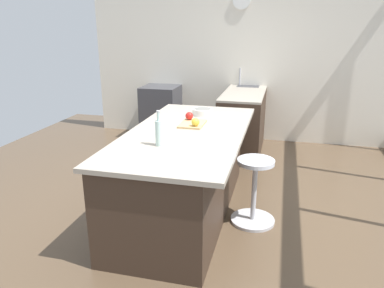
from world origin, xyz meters
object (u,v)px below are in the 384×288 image
object	(u,v)px
kitchen_island	(183,172)
apple_yellow	(195,122)
fruit_bowl	(203,111)
apple_red	(189,116)
oven_range	(161,112)
cutting_board	(193,124)
water_bottle	(159,132)
stool_by_window	(254,193)

from	to	relation	value
kitchen_island	apple_yellow	size ratio (longest dim) A/B	28.19
fruit_bowl	apple_red	bearing A→B (deg)	-12.16
oven_range	cutting_board	distance (m)	2.57
oven_range	cutting_board	xyz separation A→B (m)	(2.26, 1.12, 0.46)
kitchen_island	apple_yellow	distance (m)	0.53
oven_range	water_bottle	bearing A→B (deg)	18.48
cutting_board	stool_by_window	bearing A→B (deg)	68.35
stool_by_window	water_bottle	distance (m)	1.17
kitchen_island	water_bottle	bearing A→B (deg)	-8.12
oven_range	apple_red	xyz separation A→B (m)	(2.14, 1.05, 0.51)
cutting_board	water_bottle	bearing A→B (deg)	-9.05
stool_by_window	apple_yellow	size ratio (longest dim) A/B	8.07
oven_range	apple_red	bearing A→B (deg)	26.18
oven_range	kitchen_island	xyz separation A→B (m)	(2.50, 1.07, 0.00)
oven_range	kitchen_island	size ratio (longest dim) A/B	0.38
cutting_board	apple_red	xyz separation A→B (m)	(-0.12, -0.07, 0.05)
apple_yellow	water_bottle	world-z (taller)	water_bottle
fruit_bowl	cutting_board	bearing A→B (deg)	-0.68
fruit_bowl	apple_yellow	bearing A→B (deg)	5.15
apple_yellow	kitchen_island	bearing A→B (deg)	-40.12
apple_yellow	fruit_bowl	distance (m)	0.57
stool_by_window	apple_red	distance (m)	1.07
kitchen_island	oven_range	bearing A→B (deg)	-156.72
apple_red	apple_yellow	bearing A→B (deg)	27.95
oven_range	fruit_bowl	size ratio (longest dim) A/B	3.70
kitchen_island	apple_yellow	world-z (taller)	apple_yellow
cutting_board	water_bottle	distance (m)	0.75
water_bottle	fruit_bowl	distance (m)	1.21
oven_range	apple_red	size ratio (longest dim) A/B	10.59
oven_range	stool_by_window	distance (m)	3.12
kitchen_island	stool_by_window	distance (m)	0.75
oven_range	apple_yellow	xyz separation A→B (m)	(2.37, 1.18, 0.51)
apple_red	cutting_board	bearing A→B (deg)	28.71
kitchen_island	apple_red	bearing A→B (deg)	-176.48
oven_range	cutting_board	bearing A→B (deg)	26.32
stool_by_window	cutting_board	xyz separation A→B (m)	(-0.28, -0.69, 0.59)
cutting_board	fruit_bowl	xyz separation A→B (m)	(-0.46, 0.01, 0.03)
oven_range	cutting_board	world-z (taller)	cutting_board
stool_by_window	cutting_board	bearing A→B (deg)	-111.65
apple_red	water_bottle	world-z (taller)	water_bottle
cutting_board	oven_range	bearing A→B (deg)	-153.68
stool_by_window	apple_red	world-z (taller)	apple_red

